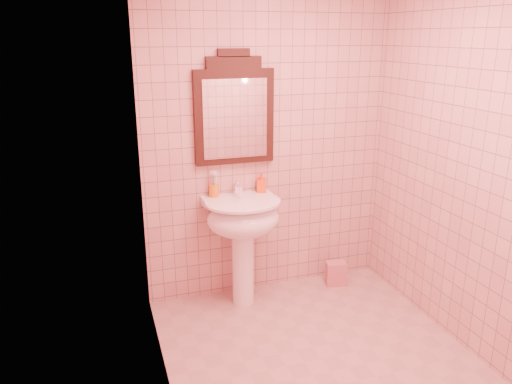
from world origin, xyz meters
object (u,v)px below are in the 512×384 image
object	(u,v)px
pedestal_sink	(243,226)
mirror	(234,112)
towel	(336,273)
soap_dispenser	(261,182)
toothbrush_cup	(214,190)

from	to	relation	value
pedestal_sink	mirror	bearing A→B (deg)	90.00
pedestal_sink	towel	xyz separation A→B (m)	(0.84, 0.04, -0.56)
pedestal_sink	mirror	distance (m)	0.87
pedestal_sink	soap_dispenser	bearing A→B (deg)	39.11
pedestal_sink	soap_dispenser	xyz separation A→B (m)	(0.21, 0.17, 0.28)
pedestal_sink	soap_dispenser	size ratio (longest dim) A/B	5.32
soap_dispenser	toothbrush_cup	bearing A→B (deg)	-165.56
pedestal_sink	mirror	world-z (taller)	mirror
mirror	towel	xyz separation A→B (m)	(0.84, -0.16, -1.40)
pedestal_sink	towel	distance (m)	1.01
pedestal_sink	toothbrush_cup	world-z (taller)	toothbrush_cup
mirror	soap_dispenser	size ratio (longest dim) A/B	5.29
pedestal_sink	toothbrush_cup	xyz separation A→B (m)	(-0.18, 0.17, 0.25)
pedestal_sink	toothbrush_cup	distance (m)	0.35
toothbrush_cup	soap_dispenser	distance (m)	0.39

